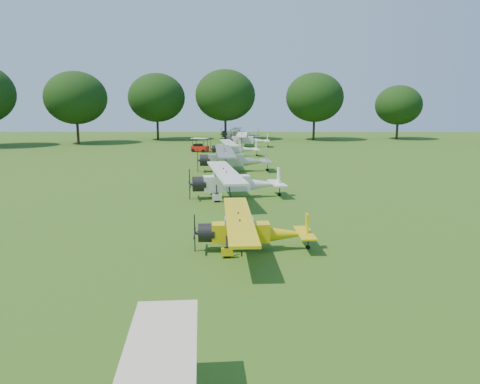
# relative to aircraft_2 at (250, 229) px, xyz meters

# --- Properties ---
(ground) EXTENTS (160.00, 160.00, 0.00)m
(ground) POSITION_rel_aircraft_2_xyz_m (-1.37, 9.45, -1.06)
(ground) COLOR #245314
(ground) RESTS_ON ground
(tree_belt) EXTENTS (137.36, 130.27, 14.52)m
(tree_belt) POSITION_rel_aircraft_2_xyz_m (2.20, 9.61, 6.97)
(tree_belt) COLOR black
(tree_belt) RESTS_ON ground
(aircraft_2) EXTENTS (5.78, 9.21, 1.81)m
(aircraft_2) POSITION_rel_aircraft_2_xyz_m (0.00, 0.00, 0.00)
(aircraft_2) COLOR #D9BD09
(aircraft_2) RESTS_ON ground
(aircraft_3) EXTENTS (7.21, 11.41, 2.24)m
(aircraft_3) POSITION_rel_aircraft_2_xyz_m (-1.00, 12.49, 0.25)
(aircraft_3) COLOR white
(aircraft_3) RESTS_ON ground
(aircraft_4) EXTENTS (7.56, 12.05, 2.37)m
(aircraft_4) POSITION_rel_aircraft_2_xyz_m (-1.46, 25.79, 0.32)
(aircraft_4) COLOR silver
(aircraft_4) RESTS_ON ground
(aircraft_5) EXTENTS (6.45, 10.24, 2.01)m
(aircraft_5) POSITION_rel_aircraft_2_xyz_m (-1.56, 39.21, 0.12)
(aircraft_5) COLOR white
(aircraft_5) RESTS_ON ground
(aircraft_6) EXTENTS (7.04, 11.18, 2.21)m
(aircraft_6) POSITION_rel_aircraft_2_xyz_m (0.22, 51.92, 0.23)
(aircraft_6) COLOR white
(aircraft_6) RESTS_ON ground
(aircraft_7) EXTENTS (7.29, 11.63, 2.29)m
(aircraft_7) POSITION_rel_aircraft_2_xyz_m (-0.93, 64.61, 0.28)
(aircraft_7) COLOR silver
(aircraft_7) RESTS_ON ground
(golf_cart) EXTENTS (2.62, 2.11, 1.96)m
(golf_cart) POSITION_rel_aircraft_2_xyz_m (-6.41, 44.73, -0.40)
(golf_cart) COLOR #B21B0C
(golf_cart) RESTS_ON ground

